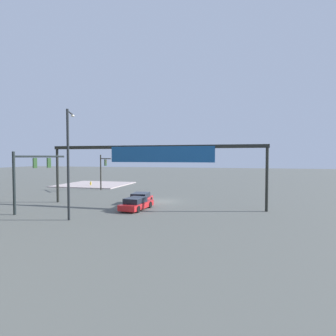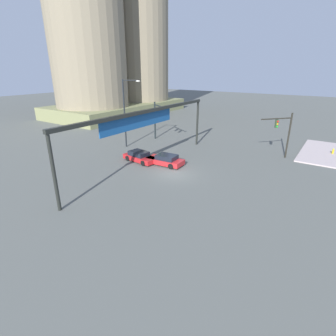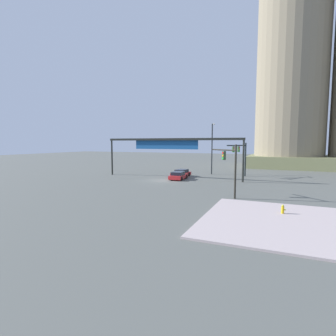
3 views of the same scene
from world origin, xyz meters
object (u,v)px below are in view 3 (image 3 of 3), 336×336
at_px(traffic_signal_opposite_side, 241,154).
at_px(streetlamp_curved_arm, 212,145).
at_px(traffic_signal_near_corner, 230,163).
at_px(fire_hydrant_on_curb, 283,209).
at_px(sedan_car_waiting_far, 178,176).
at_px(sedan_car_approaching, 181,173).

height_order(traffic_signal_opposite_side, streetlamp_curved_arm, streetlamp_curved_arm).
height_order(traffic_signal_near_corner, fire_hydrant_on_curb, traffic_signal_near_corner).
bearing_deg(traffic_signal_near_corner, sedan_car_waiting_far, -4.98).
bearing_deg(traffic_signal_opposite_side, traffic_signal_near_corner, 35.24).
distance_m(traffic_signal_opposite_side, fire_hydrant_on_curb, 23.98).
relative_size(sedan_car_approaching, fire_hydrant_on_curb, 6.29).
xyz_separation_m(traffic_signal_near_corner, sedan_car_approaching, (-10.46, 13.51, -3.02)).
relative_size(streetlamp_curved_arm, sedan_car_waiting_far, 2.08).
xyz_separation_m(streetlamp_curved_arm, sedan_car_approaching, (-3.88, -5.39, -4.64)).
distance_m(traffic_signal_opposite_side, sedan_car_approaching, 10.48).
bearing_deg(traffic_signal_near_corner, fire_hydrant_on_curb, 175.29).
bearing_deg(sedan_car_waiting_far, sedan_car_approaching, 9.85).
bearing_deg(sedan_car_approaching, traffic_signal_near_corner, 44.98).
height_order(traffic_signal_opposite_side, fire_hydrant_on_curb, traffic_signal_opposite_side).
bearing_deg(sedan_car_waiting_far, traffic_signal_near_corner, -139.58).
relative_size(traffic_signal_near_corner, streetlamp_curved_arm, 0.61).
bearing_deg(fire_hydrant_on_curb, sedan_car_waiting_far, 133.39).
distance_m(traffic_signal_near_corner, sedan_car_waiting_far, 14.53).
bearing_deg(fire_hydrant_on_curb, traffic_signal_opposite_side, 105.81).
xyz_separation_m(traffic_signal_opposite_side, fire_hydrant_on_curb, (6.47, -22.84, -3.38)).
bearing_deg(sedan_car_approaching, streetlamp_curved_arm, 151.49).
relative_size(streetlamp_curved_arm, fire_hydrant_on_curb, 12.80).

